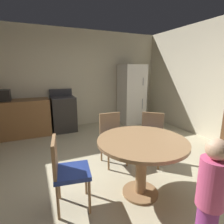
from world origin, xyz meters
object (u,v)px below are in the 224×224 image
(oven_range, at_px, (64,114))
(chair_west, at_px, (66,169))
(dining_table, at_px, (142,152))
(chair_northeast, at_px, (151,134))
(refrigerator, at_px, (132,94))
(person_child, at_px, (210,197))
(microwave, at_px, (0,96))
(chair_north, at_px, (112,135))

(oven_range, height_order, chair_west, oven_range)
(dining_table, height_order, chair_northeast, chair_northeast)
(chair_northeast, height_order, chair_west, same)
(refrigerator, distance_m, person_child, 4.17)
(oven_range, xyz_separation_m, person_child, (0.55, -3.93, 0.11))
(dining_table, distance_m, chair_west, 0.94)
(microwave, bearing_deg, chair_northeast, -42.83)
(oven_range, relative_size, microwave, 2.50)
(oven_range, relative_size, chair_north, 1.26)
(dining_table, relative_size, chair_north, 1.29)
(person_child, bearing_deg, chair_west, 38.71)
(refrigerator, xyz_separation_m, chair_northeast, (-0.93, -2.29, -0.38))
(dining_table, distance_m, chair_north, 0.94)
(chair_northeast, bearing_deg, person_child, 23.69)
(oven_range, bearing_deg, refrigerator, -1.50)
(refrigerator, xyz_separation_m, chair_north, (-1.56, -2.04, -0.38))
(oven_range, bearing_deg, chair_northeast, -64.40)
(oven_range, relative_size, refrigerator, 0.62)
(oven_range, height_order, person_child, oven_range)
(microwave, height_order, chair_west, microwave)
(chair_north, bearing_deg, person_child, 2.46)
(chair_north, bearing_deg, chair_west, -49.28)
(chair_west, bearing_deg, refrigerator, 57.83)
(chair_northeast, bearing_deg, microwave, -89.16)
(oven_range, height_order, chair_northeast, oven_range)
(microwave, bearing_deg, oven_range, 0.15)
(chair_northeast, relative_size, person_child, 0.80)
(microwave, height_order, chair_northeast, microwave)
(refrigerator, relative_size, chair_west, 2.02)
(dining_table, relative_size, chair_northeast, 1.29)
(dining_table, height_order, chair_north, chair_north)
(microwave, distance_m, person_child, 4.41)
(dining_table, bearing_deg, microwave, 122.00)
(chair_northeast, distance_m, person_child, 1.69)
(refrigerator, distance_m, microwave, 3.46)
(refrigerator, xyz_separation_m, person_child, (-1.50, -3.88, -0.30))
(chair_north, bearing_deg, dining_table, 0.00)
(microwave, bearing_deg, chair_north, -47.72)
(refrigerator, height_order, chair_west, refrigerator)
(microwave, relative_size, chair_northeast, 0.51)
(oven_range, xyz_separation_m, refrigerator, (2.05, -0.05, 0.41))
(chair_west, xyz_separation_m, person_child, (0.99, -1.06, 0.08))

